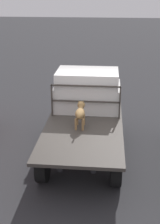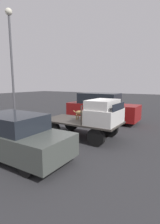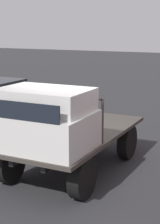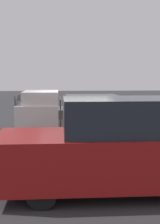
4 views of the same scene
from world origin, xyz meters
name	(u,v)px [view 3 (image 3 of 4)]	position (x,y,z in m)	size (l,w,h in m)	color
ground_plane	(74,169)	(0.00, 0.00, 0.00)	(80.00, 80.00, 0.00)	#2D2D30
flatbed_truck	(73,142)	(0.00, 0.00, 0.64)	(4.03, 2.00, 0.89)	black
truck_cab	(43,120)	(1.25, 0.00, 1.43)	(1.38, 1.88, 1.14)	silver
truck_headboard	(62,110)	(0.52, 0.00, 1.50)	(0.04, 1.88, 0.91)	#3D3833
dog	(78,114)	(-0.08, 0.09, 1.27)	(0.88, 0.24, 0.62)	#9E7547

